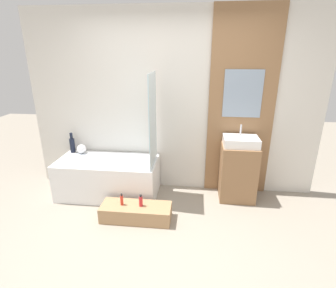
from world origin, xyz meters
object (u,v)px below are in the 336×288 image
object	(u,v)px
sink	(241,141)
vase_round_light	(82,149)
bathtub	(109,177)
vase_tall_dark	(72,144)
bottle_soap_primary	(122,200)
bottle_soap_secondary	(141,201)
wooden_step_bench	(136,212)

from	to	relation	value
sink	vase_round_light	distance (m)	2.35
bathtub	vase_round_light	size ratio (longest dim) A/B	10.44
bathtub	vase_tall_dark	distance (m)	0.78
sink	bottle_soap_primary	size ratio (longest dim) A/B	3.00
bathtub	bottle_soap_secondary	xyz separation A→B (m)	(0.60, -0.57, -0.01)
bathtub	vase_tall_dark	xyz separation A→B (m)	(-0.63, 0.25, 0.40)
vase_tall_dark	bathtub	bearing A→B (deg)	-21.95
wooden_step_bench	vase_round_light	world-z (taller)	vase_round_light
bottle_soap_secondary	bathtub	bearing A→B (deg)	136.65
bathtub	bottle_soap_primary	bearing A→B (deg)	-57.71
vase_tall_dark	vase_round_light	world-z (taller)	vase_tall_dark
wooden_step_bench	bottle_soap_primary	xyz separation A→B (m)	(-0.18, 0.00, 0.17)
bottle_soap_secondary	vase_round_light	bearing A→B (deg)	143.64
bathtub	wooden_step_bench	size ratio (longest dim) A/B	1.62
bottle_soap_secondary	vase_tall_dark	bearing A→B (deg)	146.24
wooden_step_bench	bottle_soap_primary	distance (m)	0.24
bottle_soap_secondary	bottle_soap_primary	bearing A→B (deg)	180.00
vase_round_light	bottle_soap_secondary	size ratio (longest dim) A/B	0.88
wooden_step_bench	sink	distance (m)	1.68
vase_tall_dark	bottle_soap_secondary	world-z (taller)	vase_tall_dark
wooden_step_bench	sink	world-z (taller)	sink
wooden_step_bench	vase_round_light	xyz separation A→B (m)	(-1.01, 0.79, 0.52)
wooden_step_bench	vase_tall_dark	distance (m)	1.53
bathtub	bottle_soap_secondary	world-z (taller)	bathtub
bathtub	sink	size ratio (longest dim) A/B	3.06
bathtub	sink	distance (m)	1.96
wooden_step_bench	bottle_soap_secondary	world-z (taller)	bottle_soap_secondary
vase_tall_dark	vase_round_light	size ratio (longest dim) A/B	2.25
sink	vase_round_light	world-z (taller)	sink
sink	vase_tall_dark	bearing A→B (deg)	176.75
bottle_soap_primary	vase_tall_dark	bearing A→B (deg)	140.20
bathtub	sink	xyz separation A→B (m)	(1.86, 0.11, 0.59)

